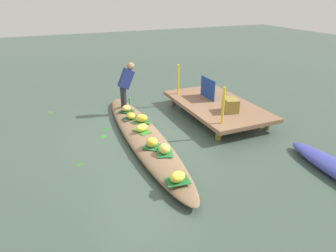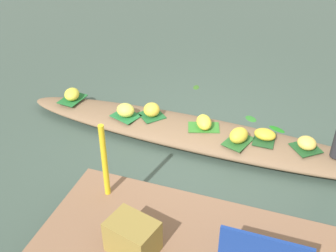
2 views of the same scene
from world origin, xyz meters
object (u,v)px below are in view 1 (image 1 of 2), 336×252
banana_bunch_4 (131,116)px  banana_bunch_2 (142,128)px  banana_bunch_3 (126,108)px  vendor_person (126,82)px  market_banner (208,88)px  banana_bunch_1 (152,142)px  vendor_boat (143,135)px  banana_bunch_6 (178,177)px  produce_crate (230,105)px  banana_bunch_0 (142,118)px  water_bottle (130,101)px  banana_bunch_5 (165,149)px

banana_bunch_4 → banana_bunch_2: bearing=0.1°
banana_bunch_3 → vendor_person: (-0.37, 0.13, 0.61)m
vendor_person → market_banner: 2.30m
banana_bunch_1 → vendor_person: 2.61m
banana_bunch_1 → banana_bunch_2: bearing=176.1°
vendor_boat → market_banner: market_banner is taller
banana_bunch_2 → banana_bunch_6: (2.13, -0.10, -0.00)m
banana_bunch_1 → produce_crate: bearing=107.3°
banana_bunch_0 → banana_bunch_3: (-0.86, -0.14, -0.02)m
banana_bunch_2 → banana_bunch_4: banana_bunch_2 is taller
banana_bunch_0 → vendor_person: size_ratio=0.24×
banana_bunch_6 → market_banner: market_banner is taller
vendor_boat → vendor_person: vendor_person is taller
vendor_person → water_bottle: 0.62m
banana_bunch_5 → water_bottle: water_bottle is taller
banana_bunch_3 → banana_bunch_5: banana_bunch_5 is taller
banana_bunch_0 → banana_bunch_3: bearing=-170.7°
banana_bunch_1 → banana_bunch_4: banana_bunch_1 is taller
banana_bunch_5 → produce_crate: bearing=115.8°
banana_bunch_6 → water_bottle: water_bottle is taller
banana_bunch_6 → produce_crate: produce_crate is taller
banana_bunch_4 → banana_bunch_6: bearing=-1.9°
vendor_boat → banana_bunch_5: (1.15, 0.06, 0.21)m
vendor_person → banana_bunch_4: bearing=-10.6°
vendor_person → water_bottle: vendor_person is taller
vendor_boat → banana_bunch_5: bearing=4.7°
banana_bunch_5 → vendor_person: (-2.88, 0.09, 0.59)m
banana_bunch_4 → vendor_person: 1.11m
vendor_boat → vendor_person: size_ratio=4.55×
banana_bunch_2 → banana_bunch_3: size_ratio=1.25×
banana_bunch_2 → banana_bunch_3: (-1.37, 0.03, -0.01)m
banana_bunch_2 → produce_crate: 2.38m
banana_bunch_4 → vendor_person: (-0.90, 0.17, 0.62)m
banana_bunch_1 → water_bottle: bearing=172.8°
vendor_boat → market_banner: (-1.10, 2.35, 0.54)m
banana_bunch_1 → banana_bunch_4: (-1.63, 0.05, -0.03)m
vendor_boat → banana_bunch_2: bearing=-63.2°
vendor_person → banana_bunch_6: bearing=-3.9°
banana_bunch_6 → water_bottle: bearing=174.6°
banana_bunch_2 → water_bottle: size_ratio=1.54×
banana_bunch_1 → vendor_person: size_ratio=0.20×
banana_bunch_4 → banana_bunch_5: 1.98m
market_banner → banana_bunch_6: bearing=-37.2°
banana_bunch_5 → banana_bunch_0: bearing=176.8°
banana_bunch_1 → banana_bunch_3: size_ratio=1.00×
banana_bunch_0 → banana_bunch_5: size_ratio=1.09×
vendor_boat → produce_crate: produce_crate is taller
vendor_person → produce_crate: size_ratio=2.77×
banana_bunch_0 → banana_bunch_4: (-0.32, -0.17, -0.03)m
banana_bunch_3 → produce_crate: size_ratio=0.56×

